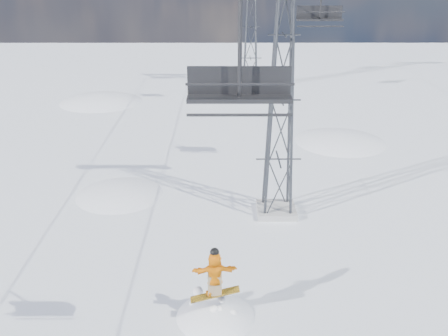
{
  "coord_description": "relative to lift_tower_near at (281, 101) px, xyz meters",
  "views": [
    {
      "loc": [
        -1.72,
        -12.97,
        11.12
      ],
      "look_at": [
        -1.68,
        4.91,
        3.61
      ],
      "focal_mm": 40.0,
      "sensor_mm": 36.0,
      "label": 1
    }
  ],
  "objects": [
    {
      "name": "lift_tower_far",
      "position": [
        0.0,
        25.0,
        0.0
      ],
      "size": [
        5.2,
        1.8,
        11.43
      ],
      "color": "#999999",
      "rests_on": "ground"
    },
    {
      "name": "lift_tower_near",
      "position": [
        0.0,
        0.0,
        0.0
      ],
      "size": [
        5.2,
        1.8,
        11.43
      ],
      "color": "#999999",
      "rests_on": "ground"
    },
    {
      "name": "snow_terrain",
      "position": [
        -5.57,
        13.24,
        -15.06
      ],
      "size": [
        39.0,
        37.0,
        22.0
      ],
      "color": "white",
      "rests_on": "ground"
    },
    {
      "name": "lift_chair_near",
      "position": [
        -2.2,
        -11.47,
        3.37
      ],
      "size": [
        2.03,
        0.58,
        2.52
      ],
      "color": "black",
      "rests_on": "ground"
    },
    {
      "name": "ground",
      "position": [
        -0.8,
        -8.0,
        -5.47
      ],
      "size": [
        120.0,
        120.0,
        0.0
      ],
      "primitive_type": "plane",
      "color": "white",
      "rests_on": "ground"
    },
    {
      "name": "lift_chair_mid",
      "position": [
        2.2,
        4.25,
        3.16
      ],
      "size": [
        2.23,
        0.64,
        2.77
      ],
      "color": "black",
      "rests_on": "ground"
    }
  ]
}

